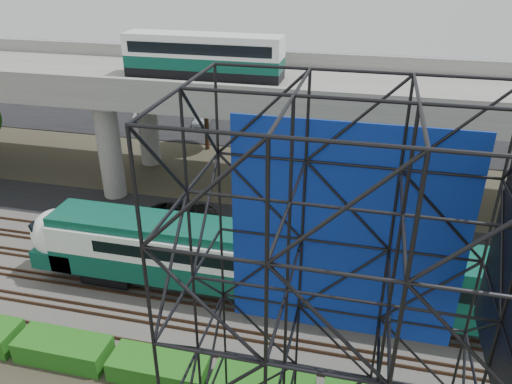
# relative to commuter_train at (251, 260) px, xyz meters

# --- Properties ---
(ground) EXTENTS (140.00, 140.00, 0.00)m
(ground) POSITION_rel_commuter_train_xyz_m (-3.92, -2.00, -2.88)
(ground) COLOR #474233
(ground) RESTS_ON ground
(ballast_bed) EXTENTS (90.00, 12.00, 0.20)m
(ballast_bed) POSITION_rel_commuter_train_xyz_m (-3.92, 0.00, -2.78)
(ballast_bed) COLOR slate
(ballast_bed) RESTS_ON ground
(service_road) EXTENTS (90.00, 5.00, 0.08)m
(service_road) POSITION_rel_commuter_train_xyz_m (-3.92, 8.50, -2.84)
(service_road) COLOR black
(service_road) RESTS_ON ground
(parking_lot) EXTENTS (90.00, 18.00, 0.08)m
(parking_lot) POSITION_rel_commuter_train_xyz_m (-3.92, 32.00, -2.84)
(parking_lot) COLOR black
(parking_lot) RESTS_ON ground
(harbor_water) EXTENTS (140.00, 40.00, 0.03)m
(harbor_water) POSITION_rel_commuter_train_xyz_m (-3.92, 54.00, -2.87)
(harbor_water) COLOR #4B5E7C
(harbor_water) RESTS_ON ground
(rail_tracks) EXTENTS (90.00, 9.52, 0.16)m
(rail_tracks) POSITION_rel_commuter_train_xyz_m (-3.92, -0.00, -2.60)
(rail_tracks) COLOR #472D1E
(rail_tracks) RESTS_ON ballast_bed
(commuter_train) EXTENTS (29.30, 3.06, 4.30)m
(commuter_train) POSITION_rel_commuter_train_xyz_m (0.00, 0.00, 0.00)
(commuter_train) COLOR black
(commuter_train) RESTS_ON rail_tracks
(overpass) EXTENTS (80.00, 12.00, 12.40)m
(overpass) POSITION_rel_commuter_train_xyz_m (-4.15, 14.00, 5.33)
(overpass) COLOR #9E9B93
(overpass) RESTS_ON ground
(scaffold_tower) EXTENTS (9.36, 6.36, 15.00)m
(scaffold_tower) POSITION_rel_commuter_train_xyz_m (5.14, -9.98, 4.59)
(scaffold_tower) COLOR black
(scaffold_tower) RESTS_ON ground
(hedge_strip) EXTENTS (34.60, 1.80, 1.20)m
(hedge_strip) POSITION_rel_commuter_train_xyz_m (-2.91, -6.30, -2.32)
(hedge_strip) COLOR #155E15
(hedge_strip) RESTS_ON ground
(trees) EXTENTS (40.94, 16.94, 7.69)m
(trees) POSITION_rel_commuter_train_xyz_m (-8.59, 14.17, 2.69)
(trees) COLOR #382314
(trees) RESTS_ON ground
(suv) EXTENTS (5.26, 3.30, 1.35)m
(suv) POSITION_rel_commuter_train_xyz_m (-7.07, 7.74, -2.12)
(suv) COLOR black
(suv) RESTS_ON service_road
(parked_cars) EXTENTS (37.83, 9.69, 1.30)m
(parked_cars) POSITION_rel_commuter_train_xyz_m (-2.73, 31.67, -2.19)
(parked_cars) COLOR white
(parked_cars) RESTS_ON parking_lot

